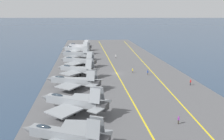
# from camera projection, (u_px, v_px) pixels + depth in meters

# --- Properties ---
(ground_plane) EXTENTS (2000.00, 2000.00, 0.00)m
(ground_plane) POSITION_uv_depth(u_px,v_px,m) (117.00, 74.00, 85.43)
(ground_plane) COLOR #2D425B
(carrier_deck) EXTENTS (216.10, 48.03, 0.40)m
(carrier_deck) POSITION_uv_depth(u_px,v_px,m) (117.00, 74.00, 85.38)
(carrier_deck) COLOR #565659
(carrier_deck) RESTS_ON ground
(deck_stripe_foul_line) EXTENTS (194.13, 12.60, 0.01)m
(deck_stripe_foul_line) POSITION_uv_depth(u_px,v_px,m) (152.00, 72.00, 86.87)
(deck_stripe_foul_line) COLOR yellow
(deck_stripe_foul_line) RESTS_ON carrier_deck
(deck_stripe_centerline) EXTENTS (194.49, 0.36, 0.01)m
(deck_stripe_centerline) POSITION_uv_depth(u_px,v_px,m) (117.00, 73.00, 85.34)
(deck_stripe_centerline) COLOR yellow
(deck_stripe_centerline) RESTS_ON carrier_deck
(parked_jet_nearest) EXTENTS (13.67, 15.54, 6.09)m
(parked_jet_nearest) POSITION_uv_depth(u_px,v_px,m) (65.00, 135.00, 37.71)
(parked_jet_nearest) COLOR gray
(parked_jet_nearest) RESTS_ON carrier_deck
(parked_jet_second) EXTENTS (14.06, 16.35, 6.56)m
(parked_jet_second) POSITION_uv_depth(u_px,v_px,m) (74.00, 102.00, 51.15)
(parked_jet_second) COLOR gray
(parked_jet_second) RESTS_ON carrier_deck
(parked_jet_third) EXTENTS (12.49, 16.96, 5.93)m
(parked_jet_third) POSITION_uv_depth(u_px,v_px,m) (73.00, 81.00, 67.73)
(parked_jet_third) COLOR gray
(parked_jet_third) RESTS_ON carrier_deck
(parked_jet_fourth) EXTENTS (13.13, 15.22, 6.59)m
(parked_jet_fourth) POSITION_uv_depth(u_px,v_px,m) (77.00, 69.00, 80.99)
(parked_jet_fourth) COLOR gray
(parked_jet_fourth) RESTS_ON carrier_deck
(parked_jet_fifth) EXTENTS (13.24, 16.33, 6.40)m
(parked_jet_fifth) POSITION_uv_depth(u_px,v_px,m) (78.00, 61.00, 96.40)
(parked_jet_fifth) COLOR gray
(parked_jet_fifth) RESTS_ON carrier_deck
(parked_jet_sixth) EXTENTS (13.11, 15.86, 6.36)m
(parked_jet_sixth) POSITION_uv_depth(u_px,v_px,m) (76.00, 54.00, 109.54)
(parked_jet_sixth) COLOR gray
(parked_jet_sixth) RESTS_ON carrier_deck
(parked_jet_seventh) EXTENTS (13.09, 16.15, 6.60)m
(parked_jet_seventh) POSITION_uv_depth(u_px,v_px,m) (76.00, 49.00, 125.05)
(parked_jet_seventh) COLOR #9EA3A8
(parked_jet_seventh) RESTS_ON carrier_deck
(parked_jet_eighth) EXTENTS (14.01, 15.96, 6.16)m
(parked_jet_eighth) POSITION_uv_depth(u_px,v_px,m) (79.00, 46.00, 138.31)
(parked_jet_eighth) COLOR #A8AAAF
(parked_jet_eighth) RESTS_ON carrier_deck
(crew_red_vest) EXTENTS (0.42, 0.46, 1.82)m
(crew_red_vest) POSITION_uv_depth(u_px,v_px,m) (191.00, 82.00, 71.24)
(crew_red_vest) COLOR #232328
(crew_red_vest) RESTS_ON carrier_deck
(crew_purple_vest) EXTENTS (0.40, 0.45, 1.70)m
(crew_purple_vest) POSITION_uv_depth(u_px,v_px,m) (179.00, 120.00, 46.40)
(crew_purple_vest) COLOR #383328
(crew_purple_vest) RESTS_ON carrier_deck
(crew_yellow_vest) EXTENTS (0.45, 0.45, 1.68)m
(crew_yellow_vest) POSITION_uv_depth(u_px,v_px,m) (133.00, 70.00, 85.95)
(crew_yellow_vest) COLOR #4C473D
(crew_yellow_vest) RESTS_ON carrier_deck
(crew_white_vest) EXTENTS (0.46, 0.42, 1.69)m
(crew_white_vest) POSITION_uv_depth(u_px,v_px,m) (116.00, 56.00, 113.52)
(crew_white_vest) COLOR #4C473D
(crew_white_vest) RESTS_ON carrier_deck
(crew_blue_vest) EXTENTS (0.40, 0.46, 1.74)m
(crew_blue_vest) POSITION_uv_depth(u_px,v_px,m) (148.00, 72.00, 83.09)
(crew_blue_vest) COLOR #4C473D
(crew_blue_vest) RESTS_ON carrier_deck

